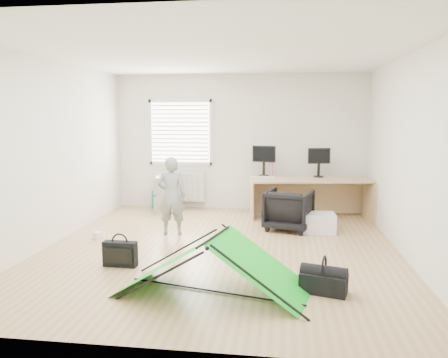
# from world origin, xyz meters

# --- Properties ---
(ground) EXTENTS (5.50, 5.50, 0.00)m
(ground) POSITION_xyz_m (0.00, 0.00, 0.00)
(ground) COLOR tan
(ground) RESTS_ON ground
(back_wall) EXTENTS (5.00, 0.02, 2.70)m
(back_wall) POSITION_xyz_m (0.00, 2.75, 1.35)
(back_wall) COLOR silver
(back_wall) RESTS_ON ground
(window) EXTENTS (1.20, 0.06, 1.20)m
(window) POSITION_xyz_m (-1.20, 2.71, 1.55)
(window) COLOR silver
(window) RESTS_ON back_wall
(radiator) EXTENTS (1.00, 0.12, 0.60)m
(radiator) POSITION_xyz_m (-1.20, 2.67, 0.45)
(radiator) COLOR silver
(radiator) RESTS_ON back_wall
(desk) EXTENTS (2.24, 1.00, 0.74)m
(desk) POSITION_xyz_m (1.37, 2.05, 0.37)
(desk) COLOR tan
(desk) RESTS_ON ground
(filing_cabinet) EXTENTS (0.60, 0.70, 0.70)m
(filing_cabinet) POSITION_xyz_m (-1.41, 2.40, 0.35)
(filing_cabinet) COLOR #9EA1A3
(filing_cabinet) RESTS_ON ground
(monitor_left) EXTENTS (0.46, 0.19, 0.43)m
(monitor_left) POSITION_xyz_m (0.51, 2.35, 0.95)
(monitor_left) COLOR black
(monitor_left) RESTS_ON desk
(monitor_right) EXTENTS (0.43, 0.18, 0.40)m
(monitor_right) POSITION_xyz_m (1.54, 2.35, 0.94)
(monitor_right) COLOR black
(monitor_right) RESTS_ON desk
(keyboard) EXTENTS (0.45, 0.19, 0.02)m
(keyboard) POSITION_xyz_m (0.51, 2.14, 0.75)
(keyboard) COLOR beige
(keyboard) RESTS_ON desk
(thermos) EXTENTS (0.10, 0.10, 0.27)m
(thermos) POSITION_xyz_m (0.65, 2.36, 0.87)
(thermos) COLOR #C36D88
(thermos) RESTS_ON desk
(office_chair) EXTENTS (0.89, 0.90, 0.67)m
(office_chair) POSITION_xyz_m (0.98, 1.21, 0.34)
(office_chair) COLOR black
(office_chair) RESTS_ON ground
(person) EXTENTS (0.50, 0.37, 1.25)m
(person) POSITION_xyz_m (-0.88, 0.66, 0.62)
(person) COLOR gray
(person) RESTS_ON ground
(kite) EXTENTS (2.14, 1.32, 0.62)m
(kite) POSITION_xyz_m (0.15, -1.56, 0.31)
(kite) COLOR #11BB21
(kite) RESTS_ON ground
(storage_crate) EXTENTS (0.57, 0.41, 0.31)m
(storage_crate) POSITION_xyz_m (1.45, 1.11, 0.16)
(storage_crate) COLOR white
(storage_crate) RESTS_ON ground
(tote_bag) EXTENTS (0.33, 0.22, 0.36)m
(tote_bag) POSITION_xyz_m (-1.65, 2.63, 0.18)
(tote_bag) COLOR #1E8874
(tote_bag) RESTS_ON ground
(laptop_bag) EXTENTS (0.43, 0.14, 0.32)m
(laptop_bag) POSITION_xyz_m (-1.15, -0.89, 0.16)
(laptop_bag) COLOR black
(laptop_bag) RESTS_ON ground
(white_box) EXTENTS (0.14, 0.14, 0.11)m
(white_box) POSITION_xyz_m (-1.95, 0.24, 0.05)
(white_box) COLOR silver
(white_box) RESTS_ON ground
(duffel_bag) EXTENTS (0.54, 0.37, 0.21)m
(duffel_bag) POSITION_xyz_m (1.32, -1.40, 0.11)
(duffel_bag) COLOR black
(duffel_bag) RESTS_ON ground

